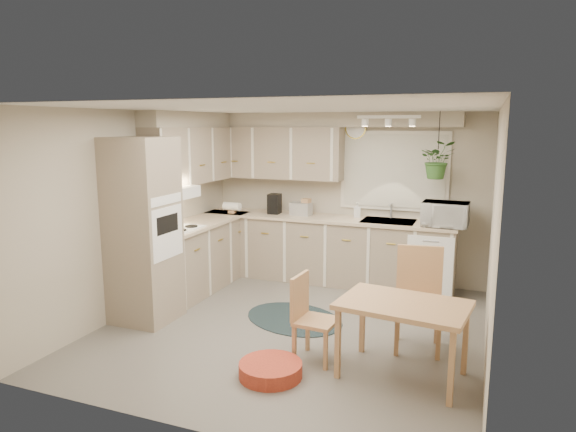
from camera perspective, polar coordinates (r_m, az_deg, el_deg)
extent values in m
plane|color=#615C56|center=(5.86, 0.58, -12.27)|extent=(4.20, 4.20, 0.00)
plane|color=silver|center=(5.42, 0.63, 11.89)|extent=(4.20, 4.20, 0.00)
cube|color=#B0A591|center=(7.49, 6.30, 2.14)|extent=(4.00, 0.04, 2.40)
cube|color=#B0A591|center=(3.68, -11.10, -6.36)|extent=(4.00, 0.04, 2.40)
cube|color=#B0A591|center=(6.49, -16.15, 0.56)|extent=(0.04, 4.20, 2.40)
cube|color=#B0A591|center=(5.17, 21.82, -2.12)|extent=(0.04, 4.20, 2.40)
cube|color=gray|center=(7.18, -9.71, -4.40)|extent=(0.60, 1.85, 0.90)
cube|color=gray|center=(7.41, 4.08, -3.84)|extent=(3.60, 0.60, 0.90)
cube|color=#CBB694|center=(7.08, -9.75, -0.72)|extent=(0.64, 1.89, 0.04)
cube|color=#CBB694|center=(7.30, 4.10, -0.27)|extent=(3.64, 0.64, 0.04)
cube|color=gray|center=(6.03, -15.78, -1.58)|extent=(0.65, 0.65, 2.10)
cube|color=white|center=(5.84, -13.27, -1.83)|extent=(0.02, 0.56, 0.58)
cube|color=gray|center=(7.14, -10.39, 6.68)|extent=(0.35, 2.00, 0.75)
cube|color=gray|center=(7.59, -1.32, 7.04)|extent=(2.00, 0.35, 0.75)
cube|color=#B0A591|center=(7.14, -10.68, 10.49)|extent=(0.30, 2.00, 0.20)
cube|color=#B0A591|center=(7.33, 4.62, 10.61)|extent=(3.60, 0.30, 0.20)
cube|color=white|center=(6.59, -12.25, -1.38)|extent=(0.52, 0.58, 0.02)
cube|color=white|center=(6.53, -12.55, 2.55)|extent=(0.40, 0.60, 0.14)
cube|color=beige|center=(7.27, 11.65, 4.92)|extent=(1.40, 0.02, 1.00)
cube|color=beige|center=(7.28, 11.66, 4.93)|extent=(1.50, 0.02, 1.10)
cube|color=#A8AAB0|center=(7.10, 11.08, -0.89)|extent=(0.70, 0.48, 0.10)
cube|color=white|center=(6.83, 15.45, -5.60)|extent=(0.58, 0.02, 0.83)
cube|color=white|center=(6.73, 11.10, 10.76)|extent=(0.80, 0.04, 0.04)
cylinder|color=gold|center=(7.36, 7.53, 9.62)|extent=(0.30, 0.03, 0.30)
cube|color=tan|center=(4.80, 12.57, -13.26)|extent=(1.19, 0.87, 0.69)
cube|color=tan|center=(4.97, 3.18, -11.33)|extent=(0.42, 0.42, 0.83)
cube|color=tan|center=(5.32, 14.31, -9.10)|extent=(0.54, 0.54, 1.02)
ellipsoid|color=black|center=(6.10, 0.68, -11.32)|extent=(1.51, 1.34, 0.01)
cylinder|color=#B83C24|center=(4.80, -1.95, -16.71)|extent=(0.69, 0.69, 0.13)
imported|color=white|center=(6.87, 17.08, 0.48)|extent=(0.59, 0.34, 0.39)
imported|color=white|center=(7.33, 7.69, 0.25)|extent=(0.14, 0.22, 0.10)
imported|color=#315F26|center=(6.81, 16.28, 5.56)|extent=(0.53, 0.57, 0.38)
cube|color=black|center=(7.54, -1.51, 1.37)|extent=(0.18, 0.21, 0.29)
cube|color=#A8AAB0|center=(7.42, 1.44, 0.80)|extent=(0.31, 0.20, 0.18)
cube|color=tan|center=(7.42, 2.04, 1.03)|extent=(0.13, 0.13, 0.24)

